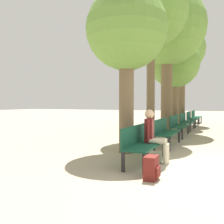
{
  "coord_description": "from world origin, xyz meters",
  "views": [
    {
      "loc": [
        -0.19,
        -5.28,
        1.38
      ],
      "look_at": [
        -4.3,
        4.01,
        1.01
      ],
      "focal_mm": 40.0,
      "sensor_mm": 36.0,
      "label": 1
    }
  ],
  "objects_px": {
    "bench_row_2": "(178,124)",
    "person_seated": "(154,134)",
    "tree_row_2": "(167,28)",
    "tree_row_3": "(174,63)",
    "bench_row_4": "(191,118)",
    "tree_row_0": "(127,32)",
    "bench_row_0": "(142,141)",
    "backpack": "(152,168)",
    "bench_row_5": "(195,116)",
    "tree_row_4": "(181,51)",
    "bench_row_1": "(165,130)",
    "bench_row_3": "(186,120)",
    "tree_row_1": "(151,12)"
  },
  "relations": [
    {
      "from": "bench_row_2",
      "to": "person_seated",
      "type": "relative_size",
      "value": 1.51
    },
    {
      "from": "tree_row_2",
      "to": "bench_row_2",
      "type": "bearing_deg",
      "value": -61.83
    },
    {
      "from": "person_seated",
      "to": "tree_row_3",
      "type": "bearing_deg",
      "value": 96.79
    },
    {
      "from": "bench_row_4",
      "to": "tree_row_0",
      "type": "relative_size",
      "value": 0.41
    },
    {
      "from": "bench_row_0",
      "to": "tree_row_3",
      "type": "bearing_deg",
      "value": 95.06
    },
    {
      "from": "bench_row_2",
      "to": "backpack",
      "type": "xyz_separation_m",
      "value": [
        0.53,
        -6.15,
        -0.29
      ]
    },
    {
      "from": "bench_row_4",
      "to": "tree_row_0",
      "type": "distance_m",
      "value": 9.5
    },
    {
      "from": "bench_row_2",
      "to": "tree_row_3",
      "type": "distance_m",
      "value": 4.69
    },
    {
      "from": "bench_row_2",
      "to": "tree_row_0",
      "type": "xyz_separation_m",
      "value": [
        -0.75,
        -4.03,
        2.82
      ]
    },
    {
      "from": "bench_row_5",
      "to": "tree_row_4",
      "type": "xyz_separation_m",
      "value": [
        -0.75,
        -1.63,
        4.2
      ]
    },
    {
      "from": "bench_row_1",
      "to": "tree_row_3",
      "type": "bearing_deg",
      "value": 97.17
    },
    {
      "from": "bench_row_3",
      "to": "tree_row_4",
      "type": "relative_size",
      "value": 0.29
    },
    {
      "from": "bench_row_4",
      "to": "bench_row_1",
      "type": "bearing_deg",
      "value": -90.0
    },
    {
      "from": "bench_row_5",
      "to": "tree_row_1",
      "type": "distance_m",
      "value": 9.95
    },
    {
      "from": "bench_row_3",
      "to": "person_seated",
      "type": "height_order",
      "value": "person_seated"
    },
    {
      "from": "bench_row_1",
      "to": "person_seated",
      "type": "bearing_deg",
      "value": -84.19
    },
    {
      "from": "tree_row_1",
      "to": "tree_row_3",
      "type": "distance_m",
      "value": 5.07
    },
    {
      "from": "bench_row_4",
      "to": "tree_row_3",
      "type": "distance_m",
      "value": 3.51
    },
    {
      "from": "bench_row_4",
      "to": "person_seated",
      "type": "distance_m",
      "value": 9.86
    },
    {
      "from": "bench_row_3",
      "to": "bench_row_0",
      "type": "bearing_deg",
      "value": -90.0
    },
    {
      "from": "bench_row_2",
      "to": "backpack",
      "type": "height_order",
      "value": "bench_row_2"
    },
    {
      "from": "bench_row_4",
      "to": "tree_row_1",
      "type": "xyz_separation_m",
      "value": [
        -0.75,
        -6.49,
        4.2
      ]
    },
    {
      "from": "bench_row_3",
      "to": "backpack",
      "type": "bearing_deg",
      "value": -86.5
    },
    {
      "from": "bench_row_0",
      "to": "tree_row_4",
      "type": "distance_m",
      "value": 11.72
    },
    {
      "from": "tree_row_1",
      "to": "tree_row_0",
      "type": "bearing_deg",
      "value": -90.0
    },
    {
      "from": "tree_row_3",
      "to": "tree_row_0",
      "type": "bearing_deg",
      "value": -90.0
    },
    {
      "from": "bench_row_5",
      "to": "tree_row_3",
      "type": "height_order",
      "value": "tree_row_3"
    },
    {
      "from": "person_seated",
      "to": "bench_row_3",
      "type": "bearing_deg",
      "value": 91.85
    },
    {
      "from": "bench_row_0",
      "to": "tree_row_3",
      "type": "distance_m",
      "value": 9.06
    },
    {
      "from": "bench_row_5",
      "to": "tree_row_1",
      "type": "relative_size",
      "value": 0.3
    },
    {
      "from": "bench_row_0",
      "to": "tree_row_3",
      "type": "relative_size",
      "value": 0.37
    },
    {
      "from": "bench_row_3",
      "to": "tree_row_0",
      "type": "relative_size",
      "value": 0.41
    },
    {
      "from": "bench_row_0",
      "to": "backpack",
      "type": "height_order",
      "value": "bench_row_0"
    },
    {
      "from": "bench_row_3",
      "to": "tree_row_4",
      "type": "bearing_deg",
      "value": 102.52
    },
    {
      "from": "bench_row_2",
      "to": "tree_row_1",
      "type": "height_order",
      "value": "tree_row_1"
    },
    {
      "from": "bench_row_4",
      "to": "tree_row_3",
      "type": "xyz_separation_m",
      "value": [
        -0.75,
        -1.54,
        3.06
      ]
    },
    {
      "from": "tree_row_3",
      "to": "backpack",
      "type": "bearing_deg",
      "value": -82.42
    },
    {
      "from": "tree_row_2",
      "to": "tree_row_3",
      "type": "bearing_deg",
      "value": 90.0
    },
    {
      "from": "bench_row_4",
      "to": "tree_row_2",
      "type": "height_order",
      "value": "tree_row_2"
    },
    {
      "from": "bench_row_3",
      "to": "bench_row_1",
      "type": "bearing_deg",
      "value": -90.0
    },
    {
      "from": "bench_row_2",
      "to": "tree_row_3",
      "type": "bearing_deg",
      "value": 102.22
    },
    {
      "from": "backpack",
      "to": "tree_row_4",
      "type": "bearing_deg",
      "value": 96.07
    },
    {
      "from": "tree_row_4",
      "to": "tree_row_3",
      "type": "bearing_deg",
      "value": -90.0
    },
    {
      "from": "person_seated",
      "to": "bench_row_5",
      "type": "bearing_deg",
      "value": 91.1
    },
    {
      "from": "tree_row_3",
      "to": "bench_row_3",
      "type": "bearing_deg",
      "value": -52.05
    },
    {
      "from": "bench_row_5",
      "to": "person_seated",
      "type": "relative_size",
      "value": 1.51
    },
    {
      "from": "tree_row_0",
      "to": "tree_row_1",
      "type": "xyz_separation_m",
      "value": [
        0.0,
        2.56,
        1.38
      ]
    },
    {
      "from": "bench_row_0",
      "to": "bench_row_2",
      "type": "bearing_deg",
      "value": 90.0
    },
    {
      "from": "bench_row_4",
      "to": "tree_row_3",
      "type": "relative_size",
      "value": 0.37
    },
    {
      "from": "person_seated",
      "to": "bench_row_1",
      "type": "bearing_deg",
      "value": 95.81
    }
  ]
}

